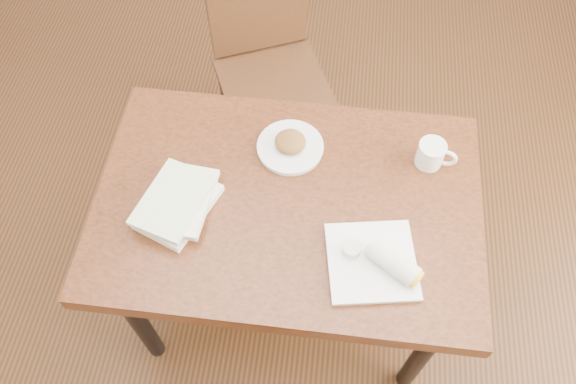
# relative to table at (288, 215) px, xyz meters

# --- Properties ---
(ground) EXTENTS (4.00, 5.00, 0.01)m
(ground) POSITION_rel_table_xyz_m (0.00, 0.00, -0.67)
(ground) COLOR #472814
(ground) RESTS_ON ground
(table) EXTENTS (1.16, 0.78, 0.75)m
(table) POSITION_rel_table_xyz_m (0.00, 0.00, 0.00)
(table) COLOR maroon
(table) RESTS_ON ground
(chair_far) EXTENTS (0.56, 0.56, 0.95)m
(chair_far) POSITION_rel_table_xyz_m (-0.18, 0.80, -0.11)
(chair_far) COLOR #4A2915
(chair_far) RESTS_ON ground
(plate_scone) EXTENTS (0.21, 0.21, 0.07)m
(plate_scone) POSITION_rel_table_xyz_m (-0.02, 0.19, 0.11)
(plate_scone) COLOR white
(plate_scone) RESTS_ON table
(coffee_mug) EXTENTS (0.13, 0.09, 0.09)m
(coffee_mug) POSITION_rel_table_xyz_m (0.42, 0.19, 0.13)
(coffee_mug) COLOR white
(coffee_mug) RESTS_ON table
(plate_burrito) EXTENTS (0.28, 0.28, 0.08)m
(plate_burrito) POSITION_rel_table_xyz_m (0.27, -0.18, 0.11)
(plate_burrito) COLOR white
(plate_burrito) RESTS_ON table
(book_stack) EXTENTS (0.25, 0.29, 0.07)m
(book_stack) POSITION_rel_table_xyz_m (-0.32, -0.06, 0.12)
(book_stack) COLOR white
(book_stack) RESTS_ON table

